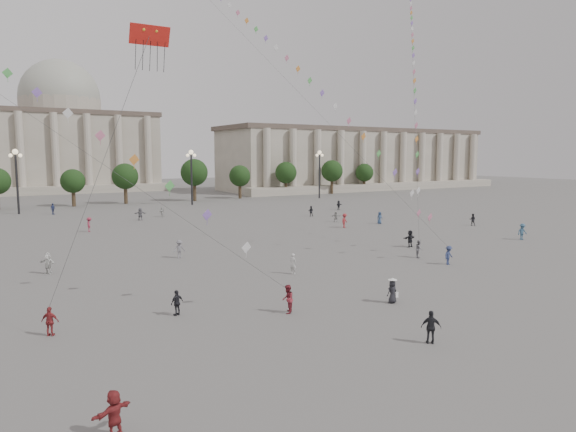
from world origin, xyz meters
TOP-DOWN VIEW (x-y plane):
  - ground at (0.00, 0.00)m, footprint 360.00×360.00m
  - hall_east at (75.00, 93.89)m, footprint 84.00×26.22m
  - hall_central at (0.00, 129.22)m, footprint 48.30×34.30m
  - tree_row at (0.00, 78.00)m, footprint 137.12×5.12m
  - lamp_post_mid_west at (-15.00, 70.00)m, footprint 2.00×0.90m
  - lamp_post_mid_east at (15.00, 70.00)m, footprint 2.00×0.90m
  - lamp_post_far_east at (45.00, 70.00)m, footprint 2.00×0.90m
  - person_crowd_0 at (-10.25, 66.48)m, footprint 1.08×1.08m
  - person_crowd_3 at (18.46, 14.39)m, footprint 1.71×0.68m
  - person_crowd_4 at (4.11, 54.18)m, footprint 1.44×1.23m
  - person_crowd_6 at (-4.42, 21.30)m, footprint 1.17×0.73m
  - person_crowd_7 at (23.92, 35.02)m, footprint 1.39×1.31m
  - person_crowd_8 at (21.35, 29.56)m, footprint 1.42×1.19m
  - person_crowd_9 at (34.09, 48.02)m, footprint 1.61×0.93m
  - person_crowd_12 at (-0.04, 51.38)m, footprint 1.86×0.99m
  - person_crowd_13 at (1.41, 10.26)m, footprint 0.59×0.72m
  - person_crowd_14 at (32.87, 11.18)m, footprint 1.32×0.91m
  - person_crowd_15 at (37.79, 22.17)m, footprint 1.00×1.02m
  - person_crowd_17 at (-8.64, 43.24)m, footprint 0.85×1.28m
  - person_crowd_18 at (24.55, 42.56)m, footprint 1.02×0.99m
  - person_crowd_20 at (27.99, 30.14)m, footprint 0.94×0.74m
  - person_crowd_21 at (-15.82, 20.65)m, footprint 1.48×1.59m
  - tourist_0 at (-17.40, 4.65)m, footprint 1.00×0.85m
  - tourist_1 at (-0.65, -6.71)m, footprint 1.05×0.99m
  - tourist_2 at (-16.69, -7.38)m, footprint 1.62×1.10m
  - tourist_4 at (-10.35, 4.61)m, footprint 1.00×0.71m
  - kite_flyer_0 at (-4.37, 1.50)m, footprint 1.06×1.09m
  - kite_flyer_1 at (15.16, 6.21)m, footprint 1.20×0.85m
  - kite_flyer_2 at (15.16, 9.82)m, footprint 1.02×1.03m
  - hat_person at (2.67, -0.18)m, footprint 0.75×0.60m
  - dragon_kite at (-11.74, 4.07)m, footprint 3.97×0.60m
  - kite_train_mid at (11.19, 36.47)m, footprint 8.18×56.76m
  - kite_train_east at (33.80, 30.28)m, footprint 35.16×38.02m

SIDE VIEW (x-z plane):
  - ground at x=0.00m, z-range 0.00..0.00m
  - person_crowd_4 at x=4.11m, z-range 0.00..1.56m
  - person_crowd_7 at x=23.92m, z-range 0.00..1.56m
  - tourist_4 at x=-10.35m, z-range 0.00..1.57m
  - tourist_0 at x=-17.40m, z-range 0.00..1.61m
  - hat_person at x=2.67m, z-range -0.02..1.67m
  - person_crowd_18 at x=24.55m, z-range 0.00..1.65m
  - person_crowd_15 at x=37.79m, z-range 0.00..1.65m
  - person_crowd_9 at x=34.09m, z-range 0.00..1.66m
  - kite_flyer_2 at x=15.16m, z-range 0.00..1.68m
  - tourist_2 at x=-16.69m, z-range 0.00..1.68m
  - person_crowd_20 at x=27.99m, z-range 0.00..1.69m
  - kite_flyer_1 at x=15.16m, z-range 0.00..1.69m
  - person_crowd_13 at x=1.41m, z-range 0.00..1.71m
  - tourist_1 at x=-0.65m, z-range 0.00..1.74m
  - person_crowd_6 at x=-4.42m, z-range 0.00..1.74m
  - kite_flyer_0 at x=-4.37m, z-range 0.00..1.78m
  - person_crowd_21 at x=-15.82m, z-range 0.00..1.78m
  - person_crowd_3 at x=18.46m, z-range 0.00..1.80m
  - person_crowd_0 at x=-10.25m, z-range 0.00..1.84m
  - person_crowd_17 at x=-8.64m, z-range 0.00..1.86m
  - person_crowd_14 at x=32.87m, z-range 0.00..1.88m
  - person_crowd_8 at x=21.35m, z-range 0.00..1.92m
  - person_crowd_12 at x=-0.04m, z-range 0.00..1.92m
  - tree_row at x=0.00m, z-range 1.39..9.39m
  - lamp_post_mid_west at x=-15.00m, z-range 2.03..12.68m
  - lamp_post_mid_east at x=15.00m, z-range 2.03..12.68m
  - lamp_post_far_east at x=45.00m, z-range 2.03..12.68m
  - hall_east at x=75.00m, z-range -0.17..17.03m
  - hall_central at x=0.00m, z-range -3.52..31.98m
  - dragon_kite at x=-11.74m, z-range 7.58..23.31m
  - kite_train_east at x=33.80m, z-range -10.14..55.25m
  - kite_train_mid at x=11.19m, z-range -11.08..62.36m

